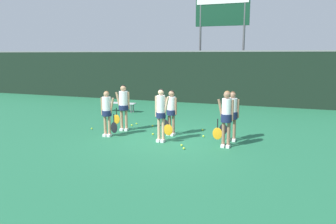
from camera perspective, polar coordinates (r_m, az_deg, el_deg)
The scene contains 19 objects.
ground_plane at distance 11.58m, azimuth 0.17°, elevation -4.57°, with size 140.00×140.00×0.00m, color #216642.
fence_windscreen at distance 19.48m, azimuth 8.82°, elevation 5.97°, with size 60.00×0.08×3.14m.
scoreboard at distance 21.40m, azimuth 9.38°, elevation 15.20°, with size 3.36×0.15×6.32m.
bench_courtside at distance 16.95m, azimuth -8.42°, elevation 1.40°, with size 1.73×0.39×0.48m.
player_0 at distance 11.86m, azimuth -10.58°, elevation 0.29°, with size 0.62×0.34×1.64m.
player_1 at distance 10.90m, azimuth -1.19°, elevation 0.09°, with size 0.63×0.32×1.79m.
player_2 at distance 10.41m, azimuth 10.12°, elevation -0.37°, with size 0.64×0.34×1.80m.
player_3 at distance 12.65m, azimuth -7.77°, elevation 1.48°, with size 0.65×0.39×1.77m.
player_4 at distance 11.81m, azimuth 0.58°, elevation 0.53°, with size 0.62×0.34×1.65m.
player_5 at distance 11.22m, azimuth 11.09°, elevation -0.00°, with size 0.64×0.37×1.70m.
tennis_ball_0 at distance 13.40m, azimuth -2.70°, elevation -2.41°, with size 0.07×0.07×0.07m, color #CCE033.
tennis_ball_1 at distance 11.79m, azimuth 6.19°, elevation -4.20°, with size 0.07×0.07×0.07m, color #CCE033.
tennis_ball_2 at distance 13.26m, azimuth -13.13°, elevation -2.81°, with size 0.06×0.06×0.06m, color #CCE033.
tennis_ball_3 at distance 13.57m, azimuth -6.33°, elevation -2.31°, with size 0.07×0.07×0.07m, color #CCE033.
tennis_ball_4 at distance 10.59m, azimuth 2.39°, elevation -5.79°, with size 0.07×0.07×0.07m, color #CCE033.
tennis_ball_5 at distance 12.02m, azimuth -2.66°, elevation -3.86°, with size 0.07×0.07×0.07m, color #CCE033.
tennis_ball_6 at distance 13.89m, azimuth -5.49°, elevation -2.02°, with size 0.06×0.06×0.06m, color #CCE033.
tennis_ball_7 at distance 10.24m, azimuth 2.78°, elevation -6.34°, with size 0.07×0.07×0.07m, color #CCE033.
tennis_ball_8 at distance 12.74m, azimuth 6.03°, elevation -3.11°, with size 0.07×0.07×0.07m, color #CCE033.
Camera 1 is at (3.83, -10.53, 2.91)m, focal length 35.00 mm.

